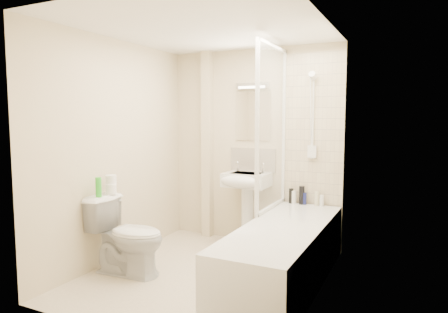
% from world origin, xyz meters
% --- Properties ---
extents(floor, '(2.50, 2.50, 0.00)m').
position_xyz_m(floor, '(0.00, 0.00, 0.00)').
color(floor, beige).
rests_on(floor, ground).
extents(wall_back, '(2.20, 0.02, 2.40)m').
position_xyz_m(wall_back, '(0.00, 1.25, 1.20)').
color(wall_back, beige).
rests_on(wall_back, ground).
extents(wall_left, '(0.02, 2.50, 2.40)m').
position_xyz_m(wall_left, '(-1.10, 0.00, 1.20)').
color(wall_left, beige).
rests_on(wall_left, ground).
extents(wall_right, '(0.02, 2.50, 2.40)m').
position_xyz_m(wall_right, '(1.10, 0.00, 1.20)').
color(wall_right, beige).
rests_on(wall_right, ground).
extents(ceiling, '(2.20, 2.50, 0.02)m').
position_xyz_m(ceiling, '(0.00, 0.00, 2.40)').
color(ceiling, white).
rests_on(ceiling, wall_back).
extents(tile_back, '(0.70, 0.01, 1.75)m').
position_xyz_m(tile_back, '(0.75, 1.24, 1.42)').
color(tile_back, beige).
rests_on(tile_back, wall_back).
extents(tile_right, '(0.01, 2.10, 1.75)m').
position_xyz_m(tile_right, '(1.09, 0.16, 1.42)').
color(tile_right, beige).
rests_on(tile_right, wall_right).
extents(pipe_boxing, '(0.12, 0.12, 2.40)m').
position_xyz_m(pipe_boxing, '(-0.62, 1.19, 1.20)').
color(pipe_boxing, beige).
rests_on(pipe_boxing, ground).
extents(splashback, '(0.60, 0.02, 0.30)m').
position_xyz_m(splashback, '(-0.00, 1.24, 1.03)').
color(splashback, beige).
rests_on(splashback, wall_back).
extents(mirror, '(0.46, 0.01, 0.60)m').
position_xyz_m(mirror, '(-0.00, 1.24, 1.58)').
color(mirror, white).
rests_on(mirror, wall_back).
extents(strip_light, '(0.42, 0.07, 0.07)m').
position_xyz_m(strip_light, '(-0.00, 1.22, 1.95)').
color(strip_light, silver).
rests_on(strip_light, wall_back).
extents(bathtub, '(0.70, 2.10, 0.55)m').
position_xyz_m(bathtub, '(0.75, 0.16, 0.29)').
color(bathtub, white).
rests_on(bathtub, ground).
extents(shower_screen, '(0.04, 0.92, 1.80)m').
position_xyz_m(shower_screen, '(0.40, 0.80, 1.45)').
color(shower_screen, white).
rests_on(shower_screen, bathtub).
extents(shower_fixture, '(0.10, 0.16, 0.99)m').
position_xyz_m(shower_fixture, '(0.75, 1.19, 1.55)').
color(shower_fixture, white).
rests_on(shower_fixture, wall_back).
extents(pedestal_sink, '(0.53, 0.48, 1.02)m').
position_xyz_m(pedestal_sink, '(-0.00, 1.01, 0.72)').
color(pedestal_sink, white).
rests_on(pedestal_sink, ground).
extents(bottle_black_a, '(0.05, 0.05, 0.18)m').
position_xyz_m(bottle_black_a, '(0.52, 1.16, 0.64)').
color(bottle_black_a, black).
rests_on(bottle_black_a, bathtub).
extents(bottle_white_a, '(0.06, 0.06, 0.15)m').
position_xyz_m(bottle_white_a, '(0.56, 1.16, 0.63)').
color(bottle_white_a, white).
rests_on(bottle_white_a, bathtub).
extents(bottle_black_b, '(0.06, 0.06, 0.21)m').
position_xyz_m(bottle_black_b, '(0.65, 1.16, 0.66)').
color(bottle_black_b, black).
rests_on(bottle_black_b, bathtub).
extents(bottle_blue, '(0.05, 0.05, 0.14)m').
position_xyz_m(bottle_blue, '(0.68, 1.16, 0.62)').
color(bottle_blue, navy).
rests_on(bottle_blue, bathtub).
extents(bottle_cream, '(0.05, 0.05, 0.16)m').
position_xyz_m(bottle_cream, '(0.83, 1.16, 0.63)').
color(bottle_cream, beige).
rests_on(bottle_cream, bathtub).
extents(bottle_white_b, '(0.05, 0.05, 0.13)m').
position_xyz_m(bottle_white_b, '(0.88, 1.16, 0.61)').
color(bottle_white_b, white).
rests_on(bottle_white_b, bathtub).
extents(toilet, '(0.53, 0.82, 0.78)m').
position_xyz_m(toilet, '(-0.72, -0.30, 0.39)').
color(toilet, white).
rests_on(toilet, ground).
extents(toilet_roll_lower, '(0.11, 0.11, 0.10)m').
position_xyz_m(toilet_roll_lower, '(-0.97, -0.25, 0.83)').
color(toilet_roll_lower, white).
rests_on(toilet_roll_lower, toilet).
extents(toilet_roll_upper, '(0.11, 0.11, 0.09)m').
position_xyz_m(toilet_roll_upper, '(-0.98, -0.23, 0.93)').
color(toilet_roll_upper, white).
rests_on(toilet_roll_upper, toilet_roll_lower).
extents(green_bottle, '(0.06, 0.06, 0.20)m').
position_xyz_m(green_bottle, '(-0.97, -0.42, 0.88)').
color(green_bottle, green).
rests_on(green_bottle, toilet).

